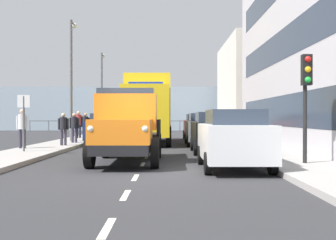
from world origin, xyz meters
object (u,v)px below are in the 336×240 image
(truck_vintage_orange, at_px, (127,127))
(car_maroon_oppositeside_2, at_px, (127,125))
(car_teal_oppositeside_1, at_px, (119,126))
(pedestrian_near_railing, at_px, (22,125))
(car_red_kerbside_3, at_px, (197,126))
(car_navy_oppositeside_0, at_px, (106,128))
(lorry_cargo_yellow, at_px, (149,107))
(traffic_light_near, at_px, (306,85))
(street_sign, at_px, (24,113))
(lamp_post_far, at_px, (102,86))
(pedestrian_with_bag, at_px, (79,122))
(lamp_post_promenade, at_px, (72,70))
(car_black_kerbside_1, at_px, (213,132))
(car_white_kerbside_near, at_px, (233,138))
(car_grey_kerbside_2, at_px, (204,129))
(pedestrian_couple_a, at_px, (74,125))
(pedestrian_in_dark_coat, at_px, (63,126))
(pedestrian_strolling, at_px, (85,124))

(truck_vintage_orange, relative_size, car_maroon_oppositeside_2, 1.40)
(car_teal_oppositeside_1, relative_size, pedestrian_near_railing, 2.36)
(car_red_kerbside_3, relative_size, car_navy_oppositeside_0, 1.05)
(lorry_cargo_yellow, distance_m, car_maroon_oppositeside_2, 11.81)
(truck_vintage_orange, bearing_deg, traffic_light_near, 166.49)
(street_sign, bearing_deg, pedestrian_near_railing, -68.85)
(pedestrian_near_railing, relative_size, lamp_post_far, 0.26)
(pedestrian_with_bag, xyz_separation_m, lamp_post_promenade, (-0.34, 3.40, 3.07))
(car_black_kerbside_1, height_order, car_navy_oppositeside_0, same)
(car_maroon_oppositeside_2, bearing_deg, car_white_kerbside_near, 102.98)
(traffic_light_near, bearing_deg, car_grey_kerbside_2, -77.99)
(car_grey_kerbside_2, bearing_deg, lorry_cargo_yellow, -26.15)
(car_maroon_oppositeside_2, bearing_deg, car_navy_oppositeside_0, 90.00)
(car_maroon_oppositeside_2, xyz_separation_m, street_sign, (2.25, 18.89, 0.79))
(car_maroon_oppositeside_2, height_order, pedestrian_with_bag, pedestrian_with_bag)
(truck_vintage_orange, height_order, pedestrian_with_bag, truck_vintage_orange)
(pedestrian_couple_a, relative_size, street_sign, 0.70)
(car_white_kerbside_near, relative_size, pedestrian_couple_a, 2.50)
(truck_vintage_orange, height_order, traffic_light_near, traffic_light_near)
(car_white_kerbside_near, relative_size, car_black_kerbside_1, 1.02)
(lorry_cargo_yellow, height_order, pedestrian_near_railing, lorry_cargo_yellow)
(car_maroon_oppositeside_2, bearing_deg, pedestrian_in_dark_coat, 84.13)
(lorry_cargo_yellow, bearing_deg, car_white_kerbside_near, 104.26)
(car_grey_kerbside_2, bearing_deg, pedestrian_strolling, -15.80)
(pedestrian_with_bag, relative_size, traffic_light_near, 0.55)
(traffic_light_near, distance_m, street_sign, 10.78)
(pedestrian_couple_a, height_order, pedestrian_with_bag, pedestrian_with_bag)
(car_black_kerbside_1, height_order, lamp_post_promenade, lamp_post_promenade)
(lamp_post_promenade, distance_m, street_sign, 7.98)
(pedestrian_in_dark_coat, bearing_deg, street_sign, 79.36)
(car_grey_kerbside_2, distance_m, pedestrian_strolling, 7.03)
(lorry_cargo_yellow, relative_size, car_black_kerbside_1, 2.10)
(car_navy_oppositeside_0, relative_size, lamp_post_promenade, 0.60)
(car_teal_oppositeside_1, distance_m, traffic_light_near, 19.00)
(car_teal_oppositeside_1, distance_m, street_sign, 13.21)
(car_black_kerbside_1, relative_size, pedestrian_couple_a, 2.46)
(car_grey_kerbside_2, relative_size, lamp_post_promenade, 0.66)
(lorry_cargo_yellow, height_order, car_teal_oppositeside_1, lorry_cargo_yellow)
(truck_vintage_orange, bearing_deg, pedestrian_in_dark_coat, -60.65)
(car_black_kerbside_1, bearing_deg, pedestrian_with_bag, -51.82)
(pedestrian_near_railing, xyz_separation_m, pedestrian_with_bag, (-0.47, -9.28, 0.03))
(pedestrian_couple_a, bearing_deg, car_black_kerbside_1, 145.23)
(lorry_cargo_yellow, xyz_separation_m, lamp_post_far, (4.30, -10.20, 2.01))
(car_maroon_oppositeside_2, bearing_deg, traffic_light_near, 108.08)
(car_black_kerbside_1, height_order, car_teal_oppositeside_1, same)
(car_teal_oppositeside_1, relative_size, pedestrian_with_bag, 2.30)
(car_grey_kerbside_2, height_order, pedestrian_couple_a, pedestrian_couple_a)
(car_maroon_oppositeside_2, distance_m, pedestrian_strolling, 11.17)
(pedestrian_strolling, bearing_deg, car_grey_kerbside_2, 164.20)
(car_teal_oppositeside_1, xyz_separation_m, lamp_post_far, (1.93, -4.59, 3.19))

